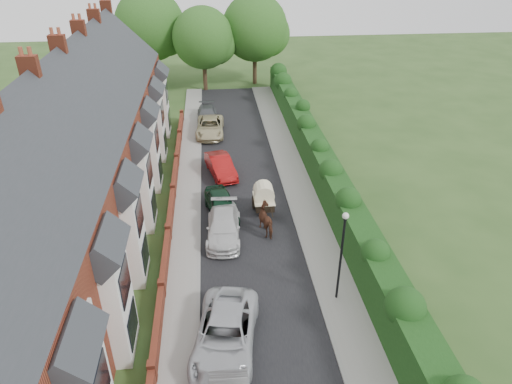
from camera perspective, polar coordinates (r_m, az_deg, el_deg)
ground at (r=20.82m, az=3.20°, el=-21.32°), size 140.00×140.00×0.00m
road at (r=28.90m, az=-1.03°, el=-4.26°), size 6.00×58.00×0.02m
pavement_hedge_side at (r=29.42m, az=6.96°, el=-3.70°), size 2.20×58.00×0.12m
pavement_house_side at (r=28.88m, az=-8.69°, el=-4.56°), size 1.70×58.00×0.12m
kerb_hedge_side at (r=29.23m, az=4.95°, el=-3.82°), size 0.18×58.00×0.13m
kerb_house_side at (r=28.83m, az=-7.10°, el=-4.48°), size 0.18×58.00×0.13m
hedge at (r=29.04m, az=10.62°, el=-0.93°), size 2.10×58.00×2.85m
terrace_row at (r=27.05m, az=-23.39°, el=1.49°), size 9.05×40.50×11.50m
garden_wall_row at (r=27.91m, az=-10.87°, el=-5.12°), size 0.35×40.35×1.10m
lamppost at (r=22.01m, az=10.71°, el=-6.69°), size 0.32×0.32×5.16m
tree_far_left at (r=53.97m, az=-6.26°, el=18.44°), size 7.14×6.80×9.29m
tree_far_right at (r=56.12m, az=0.24°, el=19.67°), size 7.98×7.60×10.31m
tree_far_back at (r=57.10m, az=-12.66°, el=19.48°), size 8.40×8.00×10.82m
car_silver_b at (r=21.05m, az=-3.85°, el=-17.34°), size 3.56×6.04×1.58m
car_white at (r=27.64m, az=-4.07°, el=-4.34°), size 2.30×5.03×1.43m
car_green at (r=29.79m, az=-4.38°, el=-1.55°), size 2.47×4.55×1.47m
car_red at (r=34.70m, az=-4.44°, el=3.26°), size 2.54×4.70×1.47m
car_beige at (r=42.10m, az=-5.77°, el=8.10°), size 2.66×5.35×1.46m
car_grey at (r=45.36m, az=-6.14°, el=9.61°), size 1.88×4.60×1.33m
horse at (r=27.91m, az=1.50°, el=-3.49°), size 1.52×2.27×1.76m
horse_cart at (r=29.61m, az=0.97°, el=-0.53°), size 1.36×3.01×2.17m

